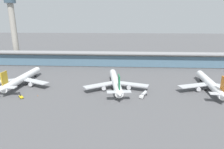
% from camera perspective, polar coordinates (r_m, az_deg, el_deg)
% --- Properties ---
extents(ground_plane, '(1200.00, 1200.00, 0.00)m').
position_cam_1_polar(ground_plane, '(134.72, -0.50, -5.13)').
color(ground_plane, '#515154').
extents(airliner_left_stand, '(45.91, 59.49, 15.89)m').
position_cam_1_polar(airliner_left_stand, '(162.60, -24.66, -1.07)').
color(airliner_left_stand, white).
rests_on(airliner_left_stand, ground).
extents(airliner_centre_stand, '(45.47, 59.61, 15.89)m').
position_cam_1_polar(airliner_centre_stand, '(139.98, 1.05, -2.15)').
color(airliner_centre_stand, white).
rests_on(airliner_centre_stand, ground).
extents(airliner_right_stand, '(45.73, 59.70, 15.89)m').
position_cam_1_polar(airliner_right_stand, '(152.53, 26.63, -2.36)').
color(airliner_right_stand, white).
rests_on(airliner_right_stand, ground).
extents(service_truck_near_nose_yellow, '(5.56, 5.96, 2.70)m').
position_cam_1_polar(service_truck_near_nose_yellow, '(137.80, -24.97, -5.83)').
color(service_truck_near_nose_yellow, yellow).
rests_on(service_truck_near_nose_yellow, ground).
extents(service_truck_mid_apron_white, '(5.65, 8.75, 2.95)m').
position_cam_1_polar(service_truck_mid_apron_white, '(128.15, 9.16, -5.65)').
color(service_truck_mid_apron_white, silver).
rests_on(service_truck_mid_apron_white, ground).
extents(terminal_building, '(263.78, 12.80, 15.20)m').
position_cam_1_polar(terminal_building, '(205.96, 1.00, 4.49)').
color(terminal_building, '#9E998E').
rests_on(terminal_building, ground).
extents(control_tower, '(12.00, 12.00, 77.44)m').
position_cam_1_polar(control_tower, '(252.15, -26.84, 12.76)').
color(control_tower, '#9E998E').
rests_on(control_tower, ground).
extents(safety_cone_bravo, '(0.62, 0.62, 0.70)m').
position_cam_1_polar(safety_cone_bravo, '(136.83, -20.77, -5.73)').
color(safety_cone_bravo, orange).
rests_on(safety_cone_bravo, ground).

